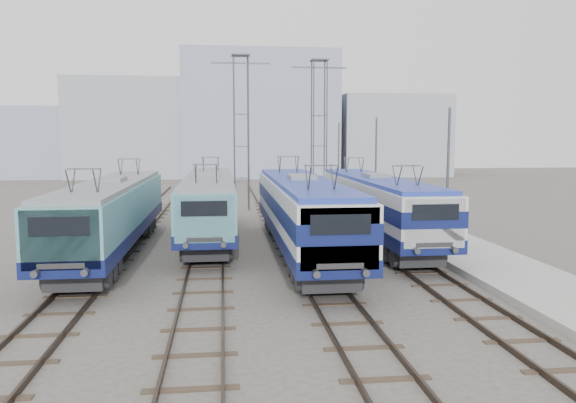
{
  "coord_description": "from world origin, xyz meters",
  "views": [
    {
      "loc": [
        -1.47,
        -22.23,
        5.63
      ],
      "look_at": [
        1.93,
        7.0,
        2.32
      ],
      "focal_mm": 35.0,
      "sensor_mm": 36.0,
      "label": 1
    }
  ],
  "objects_px": {
    "catenary_tower_west": "(241,125)",
    "catenary_tower_east": "(319,126)",
    "locomotive_far_left": "(112,211)",
    "locomotive_center_left": "(209,201)",
    "mast_front": "(447,186)",
    "locomotive_far_right": "(376,202)",
    "locomotive_center_right": "(302,208)",
    "mast_mid": "(376,171)",
    "mast_rear": "(339,163)"
  },
  "relations": [
    {
      "from": "catenary_tower_west",
      "to": "catenary_tower_east",
      "type": "height_order",
      "value": "same"
    },
    {
      "from": "locomotive_center_left",
      "to": "mast_front",
      "type": "relative_size",
      "value": 2.47
    },
    {
      "from": "catenary_tower_west",
      "to": "locomotive_far_right",
      "type": "bearing_deg",
      "value": -65.6
    },
    {
      "from": "locomotive_far_right",
      "to": "mast_rear",
      "type": "xyz_separation_m",
      "value": [
        1.85,
        18.88,
        1.28
      ]
    },
    {
      "from": "locomotive_center_right",
      "to": "mast_mid",
      "type": "bearing_deg",
      "value": 57.4
    },
    {
      "from": "locomotive_far_right",
      "to": "catenary_tower_east",
      "type": "xyz_separation_m",
      "value": [
        -0.25,
        16.88,
        4.42
      ]
    },
    {
      "from": "locomotive_far_right",
      "to": "mast_mid",
      "type": "height_order",
      "value": "mast_mid"
    },
    {
      "from": "catenary_tower_east",
      "to": "locomotive_far_left",
      "type": "bearing_deg",
      "value": -124.87
    },
    {
      "from": "locomotive_far_left",
      "to": "locomotive_center_left",
      "type": "xyz_separation_m",
      "value": [
        4.5,
        4.27,
        -0.03
      ]
    },
    {
      "from": "locomotive_far_left",
      "to": "locomotive_center_right",
      "type": "height_order",
      "value": "locomotive_center_right"
    },
    {
      "from": "locomotive_far_right",
      "to": "mast_rear",
      "type": "height_order",
      "value": "mast_rear"
    },
    {
      "from": "locomotive_center_right",
      "to": "mast_rear",
      "type": "height_order",
      "value": "mast_rear"
    },
    {
      "from": "mast_front",
      "to": "locomotive_far_right",
      "type": "bearing_deg",
      "value": 109.86
    },
    {
      "from": "locomotive_center_left",
      "to": "mast_rear",
      "type": "height_order",
      "value": "mast_rear"
    },
    {
      "from": "locomotive_center_right",
      "to": "catenary_tower_west",
      "type": "xyz_separation_m",
      "value": [
        -2.25,
        17.93,
        4.33
      ]
    },
    {
      "from": "mast_front",
      "to": "mast_mid",
      "type": "bearing_deg",
      "value": 90.0
    },
    {
      "from": "locomotive_far_right",
      "to": "catenary_tower_east",
      "type": "height_order",
      "value": "catenary_tower_east"
    },
    {
      "from": "locomotive_center_right",
      "to": "catenary_tower_east",
      "type": "distance_m",
      "value": 20.83
    },
    {
      "from": "locomotive_center_left",
      "to": "mast_front",
      "type": "xyz_separation_m",
      "value": [
        10.85,
        -7.26,
        1.34
      ]
    },
    {
      "from": "locomotive_far_right",
      "to": "mast_rear",
      "type": "bearing_deg",
      "value": 84.4
    },
    {
      "from": "mast_front",
      "to": "catenary_tower_west",
      "type": "bearing_deg",
      "value": 113.27
    },
    {
      "from": "mast_front",
      "to": "locomotive_center_right",
      "type": "bearing_deg",
      "value": 161.93
    },
    {
      "from": "mast_rear",
      "to": "locomotive_center_right",
      "type": "bearing_deg",
      "value": -106.15
    },
    {
      "from": "catenary_tower_west",
      "to": "mast_front",
      "type": "xyz_separation_m",
      "value": [
        8.6,
        -20.0,
        -3.14
      ]
    },
    {
      "from": "mast_mid",
      "to": "mast_rear",
      "type": "height_order",
      "value": "same"
    },
    {
      "from": "catenary_tower_east",
      "to": "catenary_tower_west",
      "type": "bearing_deg",
      "value": -162.9
    },
    {
      "from": "locomotive_far_left",
      "to": "mast_rear",
      "type": "relative_size",
      "value": 2.51
    },
    {
      "from": "locomotive_center_right",
      "to": "locomotive_far_right",
      "type": "relative_size",
      "value": 1.05
    },
    {
      "from": "locomotive_center_left",
      "to": "catenary_tower_west",
      "type": "relative_size",
      "value": 1.44
    },
    {
      "from": "locomotive_center_left",
      "to": "mast_front",
      "type": "distance_m",
      "value": 13.12
    },
    {
      "from": "mast_mid",
      "to": "catenary_tower_west",
      "type": "bearing_deg",
      "value": 137.07
    },
    {
      "from": "locomotive_far_left",
      "to": "mast_front",
      "type": "xyz_separation_m",
      "value": [
        15.35,
        -2.99,
        1.31
      ]
    },
    {
      "from": "locomotive_center_left",
      "to": "catenary_tower_west",
      "type": "distance_m",
      "value": 13.69
    },
    {
      "from": "locomotive_far_right",
      "to": "catenary_tower_west",
      "type": "height_order",
      "value": "catenary_tower_west"
    },
    {
      "from": "locomotive_center_right",
      "to": "catenary_tower_east",
      "type": "xyz_separation_m",
      "value": [
        4.25,
        19.93,
        4.33
      ]
    },
    {
      "from": "locomotive_center_left",
      "to": "mast_mid",
      "type": "height_order",
      "value": "mast_mid"
    },
    {
      "from": "locomotive_center_left",
      "to": "mast_mid",
      "type": "relative_size",
      "value": 2.47
    },
    {
      "from": "locomotive_far_left",
      "to": "locomotive_center_right",
      "type": "relative_size",
      "value": 0.97
    },
    {
      "from": "locomotive_far_right",
      "to": "mast_front",
      "type": "xyz_separation_m",
      "value": [
        1.85,
        -5.12,
        1.28
      ]
    },
    {
      "from": "locomotive_far_left",
      "to": "catenary_tower_east",
      "type": "xyz_separation_m",
      "value": [
        13.25,
        19.01,
        4.45
      ]
    },
    {
      "from": "locomotive_far_left",
      "to": "mast_front",
      "type": "height_order",
      "value": "mast_front"
    },
    {
      "from": "mast_mid",
      "to": "locomotive_center_left",
      "type": "bearing_deg",
      "value": -156.4
    },
    {
      "from": "mast_front",
      "to": "mast_mid",
      "type": "height_order",
      "value": "same"
    },
    {
      "from": "catenary_tower_east",
      "to": "mast_front",
      "type": "distance_m",
      "value": 22.32
    },
    {
      "from": "catenary_tower_east",
      "to": "mast_mid",
      "type": "relative_size",
      "value": 1.71
    },
    {
      "from": "locomotive_center_right",
      "to": "locomotive_far_right",
      "type": "bearing_deg",
      "value": 34.14
    },
    {
      "from": "catenary_tower_west",
      "to": "mast_front",
      "type": "height_order",
      "value": "catenary_tower_west"
    },
    {
      "from": "locomotive_center_right",
      "to": "catenary_tower_west",
      "type": "distance_m",
      "value": 18.58
    },
    {
      "from": "locomotive_center_left",
      "to": "mast_mid",
      "type": "bearing_deg",
      "value": 23.6
    },
    {
      "from": "locomotive_center_right",
      "to": "catenary_tower_west",
      "type": "relative_size",
      "value": 1.51
    }
  ]
}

